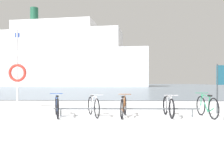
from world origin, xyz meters
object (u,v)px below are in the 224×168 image
(bicycle_4, at_px, (207,106))
(ferry_ship, at_px, (58,60))
(bicycle_2, at_px, (124,107))
(bicycle_3, at_px, (168,106))
(rescue_post, at_px, (17,71))
(info_sign, at_px, (224,80))
(bicycle_0, at_px, (57,106))
(bicycle_1, at_px, (93,106))

(bicycle_4, xyz_separation_m, ferry_ship, (-20.31, 55.08, 6.97))
(bicycle_2, relative_size, bicycle_4, 0.99)
(bicycle_3, height_order, rescue_post, rescue_post)
(bicycle_3, xyz_separation_m, rescue_post, (-6.42, 2.34, 1.35))
(info_sign, xyz_separation_m, rescue_post, (-8.69, 1.49, 0.42))
(bicycle_0, height_order, bicycle_4, bicycle_4)
(bicycle_0, distance_m, ferry_ship, 57.66)
(rescue_post, bearing_deg, bicycle_3, -19.99)
(bicycle_0, height_order, rescue_post, rescue_post)
(bicycle_0, bearing_deg, bicycle_1, 6.69)
(bicycle_3, bearing_deg, bicycle_4, -4.81)
(bicycle_0, distance_m, rescue_post, 3.84)
(bicycle_1, relative_size, ferry_ship, 0.03)
(bicycle_2, bearing_deg, bicycle_1, 175.56)
(bicycle_4, bearing_deg, bicycle_2, -179.18)
(bicycle_0, height_order, ferry_ship, ferry_ship)
(bicycle_0, relative_size, bicycle_2, 0.99)
(rescue_post, xyz_separation_m, ferry_ship, (-12.60, 52.64, 5.65))
(bicycle_2, height_order, bicycle_4, bicycle_4)
(bicycle_1, xyz_separation_m, ferry_ship, (-16.40, 55.04, 6.99))
(bicycle_0, height_order, bicycle_2, bicycle_0)
(info_sign, distance_m, rescue_post, 8.82)
(bicycle_2, xyz_separation_m, info_sign, (3.83, 1.00, 0.93))
(bicycle_2, xyz_separation_m, rescue_post, (-4.86, 2.48, 1.35))
(bicycle_1, bearing_deg, bicycle_2, -4.44)
(bicycle_1, bearing_deg, info_sign, 10.61)
(ferry_ship, bearing_deg, bicycle_1, -73.40)
(bicycle_1, bearing_deg, bicycle_0, -173.31)
(bicycle_4, bearing_deg, bicycle_3, 175.19)
(bicycle_0, relative_size, ferry_ship, 0.03)
(info_sign, relative_size, ferry_ship, 0.04)
(bicycle_1, bearing_deg, rescue_post, 147.71)
(bicycle_3, relative_size, rescue_post, 0.45)
(bicycle_3, height_order, bicycle_4, bicycle_4)
(bicycle_0, xyz_separation_m, bicycle_4, (5.16, 0.11, 0.01))
(bicycle_0, bearing_deg, info_sign, 9.82)
(rescue_post, bearing_deg, bicycle_2, -27.08)
(bicycle_1, height_order, bicycle_3, bicycle_1)
(info_sign, bearing_deg, bicycle_2, -165.40)
(bicycle_4, height_order, info_sign, info_sign)
(bicycle_2, xyz_separation_m, ferry_ship, (-17.46, 55.12, 7.00))
(bicycle_3, relative_size, info_sign, 0.86)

